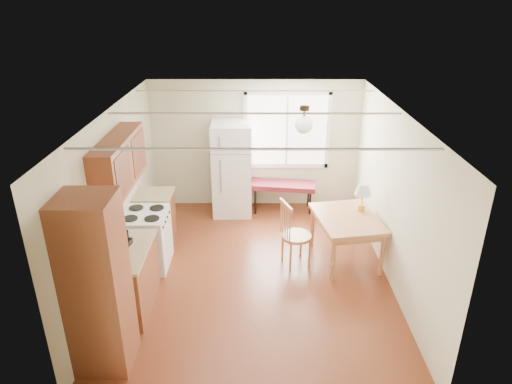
{
  "coord_description": "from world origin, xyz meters",
  "views": [
    {
      "loc": [
        0.04,
        -5.95,
        3.96
      ],
      "look_at": [
        0.02,
        0.45,
        1.15
      ],
      "focal_mm": 32.0,
      "sensor_mm": 36.0,
      "label": 1
    }
  ],
  "objects_px": {
    "dining_table": "(347,223)",
    "chair": "(291,230)",
    "refrigerator": "(232,169)",
    "bench": "(283,186)"
  },
  "relations": [
    {
      "from": "chair",
      "to": "bench",
      "type": "bearing_deg",
      "value": 70.92
    },
    {
      "from": "chair",
      "to": "dining_table",
      "type": "bearing_deg",
      "value": -9.86
    },
    {
      "from": "bench",
      "to": "dining_table",
      "type": "xyz_separation_m",
      "value": [
        0.91,
        -1.81,
        0.14
      ]
    },
    {
      "from": "dining_table",
      "to": "chair",
      "type": "xyz_separation_m",
      "value": [
        -0.89,
        -0.15,
        -0.04
      ]
    },
    {
      "from": "refrigerator",
      "to": "chair",
      "type": "bearing_deg",
      "value": -63.87
    },
    {
      "from": "dining_table",
      "to": "chair",
      "type": "distance_m",
      "value": 0.9
    },
    {
      "from": "dining_table",
      "to": "refrigerator",
      "type": "bearing_deg",
      "value": 127.21
    },
    {
      "from": "refrigerator",
      "to": "bench",
      "type": "distance_m",
      "value": 1.04
    },
    {
      "from": "refrigerator",
      "to": "chair",
      "type": "relative_size",
      "value": 1.66
    },
    {
      "from": "bench",
      "to": "chair",
      "type": "distance_m",
      "value": 1.96
    }
  ]
}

